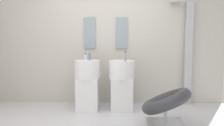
{
  "coord_description": "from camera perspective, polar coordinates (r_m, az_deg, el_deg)",
  "views": [
    {
      "loc": [
        0.23,
        -3.17,
        1.38
      ],
      "look_at": [
        0.15,
        0.55,
        0.95
      ],
      "focal_mm": 37.66,
      "sensor_mm": 36.0,
      "label": 1
    }
  ],
  "objects": [
    {
      "name": "pedestal_sink_right",
      "position": [
        4.38,
        2.4,
        -4.96
      ],
      "size": [
        0.47,
        0.47,
        1.03
      ],
      "color": "white",
      "rests_on": "ground_plane"
    },
    {
      "name": "shower_column",
      "position": [
        4.91,
        17.89,
        2.78
      ],
      "size": [
        0.49,
        0.24,
        2.05
      ],
      "color": "#B7BABF",
      "rests_on": "ground_plane"
    },
    {
      "name": "vanity_mirror_left",
      "position": [
        4.78,
        -5.43,
        7.26
      ],
      "size": [
        0.22,
        0.03,
        0.62
      ],
      "primitive_type": "cube",
      "color": "#8C9EA8"
    },
    {
      "name": "soap_bottle_grey",
      "position": [
        4.16,
        3.26,
        1.54
      ],
      "size": [
        0.04,
        0.04,
        0.18
      ],
      "color": "#99999E",
      "rests_on": "pedestal_sink_right"
    },
    {
      "name": "rear_partition",
      "position": [
        4.82,
        -1.51,
        5.66
      ],
      "size": [
        4.8,
        0.1,
        2.6
      ],
      "primitive_type": "cube",
      "color": "beige",
      "rests_on": "ground_plane"
    },
    {
      "name": "vanity_mirror_right",
      "position": [
        4.75,
        2.35,
        7.29
      ],
      "size": [
        0.22,
        0.03,
        0.62
      ],
      "primitive_type": "cube",
      "color": "#8C9EA8"
    },
    {
      "name": "soap_bottle_blue",
      "position": [
        4.48,
        -5.48,
        1.5
      ],
      "size": [
        0.04,
        0.04,
        0.12
      ],
      "color": "#4C72B7",
      "rests_on": "pedestal_sink_left"
    },
    {
      "name": "lounge_chair",
      "position": [
        3.7,
        12.98,
        -9.74
      ],
      "size": [
        1.04,
        1.04,
        0.65
      ],
      "color": "#B7BABF",
      "rests_on": "ground_plane"
    },
    {
      "name": "pedestal_sink_left",
      "position": [
        4.42,
        -5.97,
        -4.9
      ],
      "size": [
        0.47,
        0.47,
        1.03
      ],
      "color": "white",
      "rests_on": "ground_plane"
    },
    {
      "name": "soap_bottle_white",
      "position": [
        4.51,
        -6.44,
        1.5
      ],
      "size": [
        0.04,
        0.04,
        0.12
      ],
      "color": "white",
      "rests_on": "pedestal_sink_left"
    }
  ]
}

